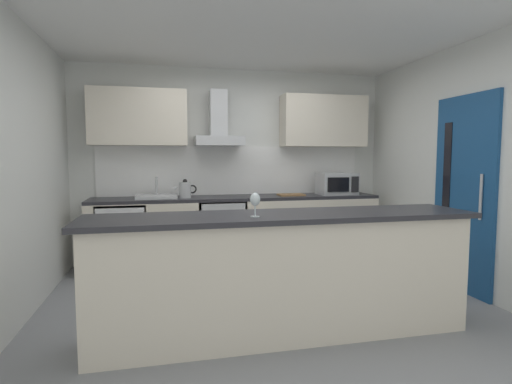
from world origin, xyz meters
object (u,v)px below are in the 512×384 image
Objects in this scene: range_hood at (218,128)px; chopping_board at (291,195)px; oven at (221,231)px; kettle at (185,190)px; sink at (157,196)px; wine_glass at (255,200)px; refrigerator at (123,237)px; microwave at (337,184)px.

range_hood reaches higher than chopping_board.
oven is 2.77× the size of kettle.
sink is 1.47× the size of chopping_board.
kettle is 2.28m from wine_glass.
kettle is 0.92m from range_hood.
chopping_board is (0.95, -0.02, 0.45)m from oven.
refrigerator is 2.88m from microwave.
sink is 1.18m from range_hood.
range_hood reaches higher than kettle.
microwave reaches higher than sink.
sink is at bearing 1.91° from refrigerator.
microwave reaches higher than chopping_board.
microwave is at bearing 53.59° from wine_glass.
refrigerator is at bearing 177.67° from kettle.
sink reaches higher than chopping_board.
wine_glass is (0.74, -2.29, 0.17)m from sink.
kettle is at bearing -179.59° from chopping_board.
refrigerator is 2.50× the size of chopping_board.
refrigerator is at bearing -178.09° from sink.
refrigerator is 1.70× the size of sink.
range_hood is 2.51m from wine_glass.
range_hood reaches higher than sink.
oven is 0.94× the size of refrigerator.
kettle is 0.85× the size of chopping_board.
kettle is (-2.05, -0.01, -0.04)m from microwave.
sink is (0.41, 0.01, 0.50)m from refrigerator.
chopping_board is (-0.65, 0.00, -0.14)m from microwave.
refrigerator is at bearing -179.87° from oven.
sink reaches higher than refrigerator.
range_hood is at bearing 170.82° from chopping_board.
oven is at bearing 0.13° from refrigerator.
chopping_board is (1.01, 2.26, -0.19)m from wine_glass.
chopping_board reaches higher than oven.
chopping_board is (1.40, 0.01, -0.09)m from kettle.
range_hood is 1.30m from chopping_board.
oven is 2.35× the size of chopping_board.
oven is at bearing 178.57° from chopping_board.
sink is at bearing 107.92° from wine_glass.
refrigerator is 4.78× the size of wine_glass.
range_hood is at bearing 8.44° from sink.
refrigerator is 1.18× the size of range_hood.
microwave is 1.47× the size of chopping_board.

